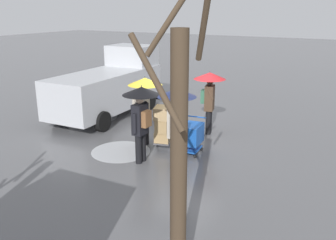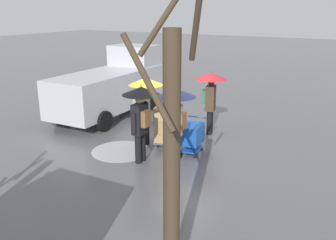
{
  "view_description": "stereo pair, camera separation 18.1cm",
  "coord_description": "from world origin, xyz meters",
  "px_view_note": "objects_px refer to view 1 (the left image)",
  "views": [
    {
      "loc": [
        -5.11,
        9.85,
        4.11
      ],
      "look_at": [
        -0.27,
        1.15,
        1.05
      ],
      "focal_mm": 39.17,
      "sensor_mm": 36.0,
      "label": 1
    },
    {
      "loc": [
        -5.27,
        9.76,
        4.11
      ],
      "look_at": [
        -0.27,
        1.15,
        1.05
      ],
      "focal_mm": 39.17,
      "sensor_mm": 36.0,
      "label": 2
    }
  ],
  "objects_px": {
    "bare_tree_near": "(178,160)",
    "cargo_van_parked_right": "(110,86)",
    "pedestrian_pink_side": "(176,109)",
    "pedestrian_far_side": "(141,107)",
    "hand_dolly_boxes": "(163,124)",
    "pedestrian_white_side": "(144,95)",
    "pedestrian_black_side": "(209,88)",
    "shopping_cart_vendor": "(192,135)"
  },
  "relations": [
    {
      "from": "shopping_cart_vendor",
      "to": "hand_dolly_boxes",
      "type": "bearing_deg",
      "value": 3.69
    },
    {
      "from": "pedestrian_pink_side",
      "to": "pedestrian_far_side",
      "type": "height_order",
      "value": "same"
    },
    {
      "from": "shopping_cart_vendor",
      "to": "pedestrian_far_side",
      "type": "relative_size",
      "value": 0.47
    },
    {
      "from": "bare_tree_near",
      "to": "pedestrian_black_side",
      "type": "bearing_deg",
      "value": -70.61
    },
    {
      "from": "pedestrian_pink_side",
      "to": "pedestrian_far_side",
      "type": "xyz_separation_m",
      "value": [
        0.93,
        0.26,
        0.0
      ]
    },
    {
      "from": "shopping_cart_vendor",
      "to": "bare_tree_near",
      "type": "height_order",
      "value": "bare_tree_near"
    },
    {
      "from": "shopping_cart_vendor",
      "to": "pedestrian_far_side",
      "type": "height_order",
      "value": "pedestrian_far_side"
    },
    {
      "from": "cargo_van_parked_right",
      "to": "hand_dolly_boxes",
      "type": "height_order",
      "value": "cargo_van_parked_right"
    },
    {
      "from": "cargo_van_parked_right",
      "to": "pedestrian_black_side",
      "type": "height_order",
      "value": "cargo_van_parked_right"
    },
    {
      "from": "shopping_cart_vendor",
      "to": "pedestrian_black_side",
      "type": "relative_size",
      "value": 0.47
    },
    {
      "from": "pedestrian_black_side",
      "to": "shopping_cart_vendor",
      "type": "bearing_deg",
      "value": 98.29
    },
    {
      "from": "pedestrian_pink_side",
      "to": "pedestrian_far_side",
      "type": "distance_m",
      "value": 0.96
    },
    {
      "from": "hand_dolly_boxes",
      "to": "bare_tree_near",
      "type": "relative_size",
      "value": 0.29
    },
    {
      "from": "shopping_cart_vendor",
      "to": "hand_dolly_boxes",
      "type": "xyz_separation_m",
      "value": [
        0.93,
        0.06,
        0.21
      ]
    },
    {
      "from": "hand_dolly_boxes",
      "to": "pedestrian_far_side",
      "type": "distance_m",
      "value": 1.4
    },
    {
      "from": "pedestrian_white_side",
      "to": "bare_tree_near",
      "type": "relative_size",
      "value": 0.48
    },
    {
      "from": "pedestrian_pink_side",
      "to": "pedestrian_black_side",
      "type": "relative_size",
      "value": 1.0
    },
    {
      "from": "cargo_van_parked_right",
      "to": "bare_tree_near",
      "type": "height_order",
      "value": "bare_tree_near"
    },
    {
      "from": "pedestrian_pink_side",
      "to": "pedestrian_far_side",
      "type": "relative_size",
      "value": 1.0
    },
    {
      "from": "hand_dolly_boxes",
      "to": "pedestrian_white_side",
      "type": "bearing_deg",
      "value": -1.46
    },
    {
      "from": "shopping_cart_vendor",
      "to": "bare_tree_near",
      "type": "relative_size",
      "value": 0.23
    },
    {
      "from": "pedestrian_far_side",
      "to": "bare_tree_near",
      "type": "xyz_separation_m",
      "value": [
        -3.08,
        3.77,
        0.54
      ]
    },
    {
      "from": "hand_dolly_boxes",
      "to": "pedestrian_pink_side",
      "type": "height_order",
      "value": "pedestrian_pink_side"
    },
    {
      "from": "shopping_cart_vendor",
      "to": "pedestrian_white_side",
      "type": "relative_size",
      "value": 0.47
    },
    {
      "from": "pedestrian_black_side",
      "to": "pedestrian_white_side",
      "type": "xyz_separation_m",
      "value": [
        1.34,
        1.89,
        0.01
      ]
    },
    {
      "from": "shopping_cart_vendor",
      "to": "cargo_van_parked_right",
      "type": "bearing_deg",
      "value": -25.0
    },
    {
      "from": "pedestrian_black_side",
      "to": "pedestrian_far_side",
      "type": "height_order",
      "value": "same"
    },
    {
      "from": "cargo_van_parked_right",
      "to": "pedestrian_white_side",
      "type": "bearing_deg",
      "value": 143.79
    },
    {
      "from": "pedestrian_white_side",
      "to": "shopping_cart_vendor",
      "type": "bearing_deg",
      "value": -178.47
    },
    {
      "from": "pedestrian_white_side",
      "to": "pedestrian_far_side",
      "type": "bearing_deg",
      "value": 119.55
    },
    {
      "from": "cargo_van_parked_right",
      "to": "bare_tree_near",
      "type": "xyz_separation_m",
      "value": [
        -6.73,
        7.12,
        0.93
      ]
    },
    {
      "from": "hand_dolly_boxes",
      "to": "bare_tree_near",
      "type": "distance_m",
      "value": 5.95
    },
    {
      "from": "bare_tree_near",
      "to": "cargo_van_parked_right",
      "type": "bearing_deg",
      "value": -46.64
    },
    {
      "from": "cargo_van_parked_right",
      "to": "hand_dolly_boxes",
      "type": "relative_size",
      "value": 4.11
    },
    {
      "from": "bare_tree_near",
      "to": "pedestrian_white_side",
      "type": "bearing_deg",
      "value": -52.84
    },
    {
      "from": "pedestrian_white_side",
      "to": "cargo_van_parked_right",
      "type": "bearing_deg",
      "value": -36.21
    },
    {
      "from": "pedestrian_white_side",
      "to": "pedestrian_far_side",
      "type": "height_order",
      "value": "same"
    },
    {
      "from": "pedestrian_pink_side",
      "to": "pedestrian_black_side",
      "type": "xyz_separation_m",
      "value": [
        0.25,
        -2.79,
        0.0
      ]
    },
    {
      "from": "pedestrian_pink_side",
      "to": "pedestrian_white_side",
      "type": "bearing_deg",
      "value": -29.63
    },
    {
      "from": "pedestrian_pink_side",
      "to": "bare_tree_near",
      "type": "xyz_separation_m",
      "value": [
        -2.16,
        4.04,
        0.54
      ]
    },
    {
      "from": "pedestrian_black_side",
      "to": "pedestrian_white_side",
      "type": "relative_size",
      "value": 1.0
    },
    {
      "from": "pedestrian_far_side",
      "to": "hand_dolly_boxes",
      "type": "bearing_deg",
      "value": -90.67
    }
  ]
}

